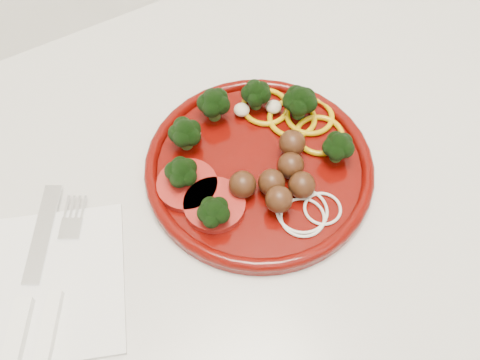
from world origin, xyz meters
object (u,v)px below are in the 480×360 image
napkin (42,284)px  knife (24,306)px  fork (53,309)px  plate (257,161)px

napkin → knife: 0.03m
napkin → fork: bearing=-88.4°
napkin → knife: bearing=-144.4°
napkin → plate: bearing=1.9°
plate → fork: bearing=-170.8°
napkin → fork: (0.00, -0.03, 0.01)m
napkin → knife: size_ratio=0.83×
knife → napkin: bearing=-22.7°
napkin → fork: 0.03m
knife → fork: size_ratio=1.13×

